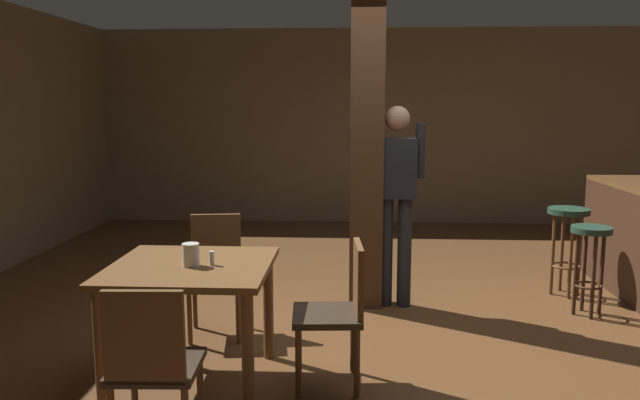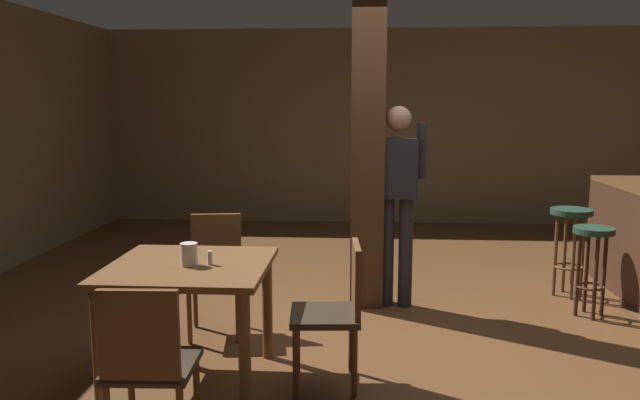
% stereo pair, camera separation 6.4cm
% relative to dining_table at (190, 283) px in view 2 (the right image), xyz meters
% --- Properties ---
extents(ground_plane, '(10.80, 10.80, 0.00)m').
position_rel_dining_table_xyz_m(ground_plane, '(1.28, 1.00, -0.64)').
color(ground_plane, brown).
extents(wall_back, '(8.00, 0.10, 2.80)m').
position_rel_dining_table_xyz_m(wall_back, '(1.28, 5.50, 0.76)').
color(wall_back, '#756047').
rests_on(wall_back, ground_plane).
extents(pillar, '(0.28, 0.28, 2.80)m').
position_rel_dining_table_xyz_m(pillar, '(1.10, 1.62, 0.76)').
color(pillar, '#422816').
rests_on(pillar, ground_plane).
extents(dining_table, '(0.97, 0.97, 0.77)m').
position_rel_dining_table_xyz_m(dining_table, '(0.00, 0.00, 0.00)').
color(dining_table, brown).
rests_on(dining_table, ground_plane).
extents(chair_north, '(0.47, 0.47, 0.89)m').
position_rel_dining_table_xyz_m(chair_north, '(-0.05, 0.89, -0.14)').
color(chair_north, '#2D2319').
rests_on(chair_north, ground_plane).
extents(chair_south, '(0.44, 0.44, 0.89)m').
position_rel_dining_table_xyz_m(chair_south, '(0.03, -0.85, -0.14)').
color(chair_south, '#2D2319').
rests_on(chair_south, ground_plane).
extents(chair_east, '(0.45, 0.45, 0.89)m').
position_rel_dining_table_xyz_m(chair_east, '(0.91, 0.03, -0.14)').
color(chair_east, '#2D2319').
rests_on(chair_east, ground_plane).
extents(napkin_cup, '(0.10, 0.10, 0.14)m').
position_rel_dining_table_xyz_m(napkin_cup, '(0.02, -0.05, 0.20)').
color(napkin_cup, beige).
rests_on(napkin_cup, dining_table).
extents(salt_shaker, '(0.03, 0.03, 0.09)m').
position_rel_dining_table_xyz_m(salt_shaker, '(0.14, -0.02, 0.17)').
color(salt_shaker, silver).
rests_on(salt_shaker, dining_table).
extents(standing_person, '(0.47, 0.22, 1.72)m').
position_rel_dining_table_xyz_m(standing_person, '(1.35, 1.59, 0.36)').
color(standing_person, black).
rests_on(standing_person, ground_plane).
extents(bar_stool_near, '(0.32, 0.32, 0.75)m').
position_rel_dining_table_xyz_m(bar_stool_near, '(2.94, 1.43, -0.09)').
color(bar_stool_near, '#1E3828').
rests_on(bar_stool_near, ground_plane).
extents(bar_stool_mid, '(0.37, 0.37, 0.80)m').
position_rel_dining_table_xyz_m(bar_stool_mid, '(2.94, 1.99, -0.04)').
color(bar_stool_mid, '#1E3828').
rests_on(bar_stool_mid, ground_plane).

